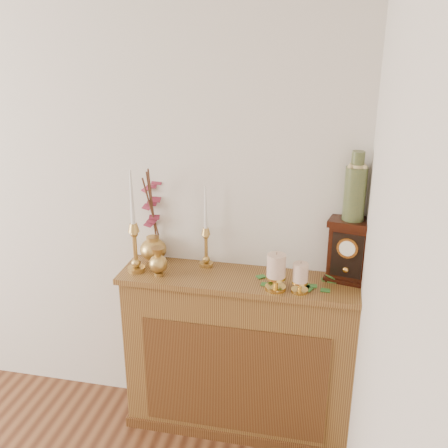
% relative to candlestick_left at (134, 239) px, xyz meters
% --- Properties ---
extents(console_shelf, '(1.24, 0.34, 0.93)m').
position_rel_candlestick_left_xyz_m(console_shelf, '(0.54, 0.05, -0.67)').
color(console_shelf, brown).
rests_on(console_shelf, ground).
extents(candlestick_left, '(0.09, 0.09, 0.54)m').
position_rel_candlestick_left_xyz_m(candlestick_left, '(0.00, 0.00, 0.00)').
color(candlestick_left, tan).
rests_on(candlestick_left, console_shelf).
extents(candlestick_center, '(0.07, 0.07, 0.44)m').
position_rel_candlestick_left_xyz_m(candlestick_center, '(0.34, 0.14, -0.03)').
color(candlestick_center, tan).
rests_on(candlestick_center, console_shelf).
extents(bud_vase, '(0.09, 0.09, 0.15)m').
position_rel_candlestick_left_xyz_m(bud_vase, '(0.13, -0.02, -0.10)').
color(bud_vase, tan).
rests_on(bud_vase, console_shelf).
extents(ginger_jar, '(0.21, 0.23, 0.53)m').
position_rel_candlestick_left_xyz_m(ginger_jar, '(0.04, 0.18, 0.06)').
color(ginger_jar, tan).
rests_on(ginger_jar, console_shelf).
extents(pillar_candle_left, '(0.10, 0.10, 0.20)m').
position_rel_candlestick_left_xyz_m(pillar_candle_left, '(0.73, -0.05, -0.07)').
color(pillar_candle_left, gold).
rests_on(pillar_candle_left, console_shelf).
extents(pillar_candle_right, '(0.08, 0.08, 0.16)m').
position_rel_candlestick_left_xyz_m(pillar_candle_right, '(0.85, -0.05, -0.09)').
color(pillar_candle_right, gold).
rests_on(pillar_candle_right, console_shelf).
extents(ivy_garland, '(0.38, 0.12, 0.07)m').
position_rel_candlestick_left_xyz_m(ivy_garland, '(0.86, -0.00, -0.17)').
color(ivy_garland, '#2D6727').
rests_on(ivy_garland, console_shelf).
extents(mantel_clock, '(0.24, 0.19, 0.32)m').
position_rel_candlestick_left_xyz_m(mantel_clock, '(1.07, 0.13, -0.02)').
color(mantel_clock, black).
rests_on(mantel_clock, console_shelf).
extents(ceramic_vase, '(0.10, 0.10, 0.33)m').
position_rel_candlestick_left_xyz_m(ceramic_vase, '(1.07, 0.13, 0.29)').
color(ceramic_vase, '#1B3629').
rests_on(ceramic_vase, mantel_clock).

